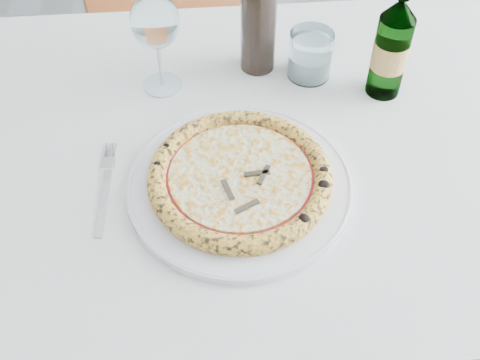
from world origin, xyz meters
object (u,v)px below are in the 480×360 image
Objects in this scene: wine_glass at (155,23)px; beer_bottle at (392,48)px; chair_far at (174,3)px; tumbler at (310,58)px; wine_bottle at (259,15)px; plate at (240,185)px; dining_table at (237,179)px; pizza at (240,177)px.

beer_bottle is at bearing -5.12° from wine_glass.
tumbler is (0.28, -0.60, 0.26)m from chair_far.
wine_bottle reaches higher than tumbler.
wine_bottle is at bearing 80.66° from plate.
pizza is at bearing -90.01° from dining_table.
beer_bottle is at bearing -22.74° from tumbler.
plate is at bearing -19.36° from pizza.
pizza is 1.53× the size of wine_glass.
chair_far is 3.25× the size of pizza.
pizza reaches higher than dining_table.
dining_table is 0.35m from beer_bottle.
plate is at bearing -90.00° from dining_table.
wine_glass reaches higher than pizza.
pizza is (-0.00, 0.00, 0.02)m from plate.
plate is 0.32m from wine_bottle.
tumbler is at bearing 50.41° from dining_table.
plate is 0.31m from tumbler.
dining_table is 0.14m from plate.
tumbler is 0.12m from wine_bottle.
chair_far is at bearing 98.77° from pizza.
tumbler is (0.14, 0.27, 0.03)m from plate.
pizza is 0.31m from wine_glass.
wine_bottle is at bearing 76.23° from dining_table.
chair_far is 0.72m from tumbler.
dining_table is 5.34× the size of wine_bottle.
beer_bottle is (0.41, -0.66, 0.32)m from chair_far.
wine_glass is at bearing -89.31° from chair_far.
tumbler is at bearing 62.31° from plate.
wine_bottle is (0.05, 0.30, 0.10)m from plate.
dining_table is 0.16m from pizza.
beer_bottle reaches higher than chair_far.
pizza is 3.20× the size of tumbler.
wine_glass is 0.71× the size of wine_bottle.
wine_bottle is at bearing 15.16° from wine_glass.
wine_bottle reaches higher than pizza.
chair_far is 3.91× the size of beer_bottle.
pizza is at bearing -117.69° from tumbler.
wine_glass is (0.01, -0.62, 0.36)m from chair_far.
wine_bottle is (0.05, 0.20, 0.21)m from dining_table.
dining_table is at bearing -80.13° from chair_far.
pizza is (0.14, -0.88, 0.25)m from chair_far.
plate is 0.36m from beer_bottle.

